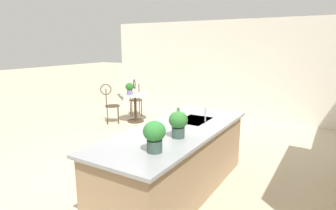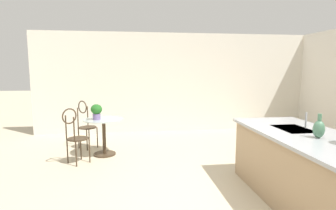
% 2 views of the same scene
% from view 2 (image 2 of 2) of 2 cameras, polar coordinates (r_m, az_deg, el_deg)
% --- Properties ---
extents(ground_plane, '(40.00, 40.00, 0.00)m').
position_cam_2_polar(ground_plane, '(3.74, 14.85, -20.05)').
color(ground_plane, beige).
extents(wall_left_window, '(0.12, 7.80, 2.70)m').
position_cam_2_polar(wall_left_window, '(7.43, 2.52, 4.75)').
color(wall_left_window, silver).
rests_on(wall_left_window, ground).
extents(kitchen_island, '(2.80, 1.06, 0.92)m').
position_cam_2_polar(kitchen_island, '(3.72, 29.47, -13.15)').
color(kitchen_island, tan).
rests_on(kitchen_island, ground).
extents(bistro_table, '(0.80, 0.80, 0.74)m').
position_cam_2_polar(bistro_table, '(5.54, -13.51, -5.88)').
color(bistro_table, '#3D2D1E').
rests_on(bistro_table, ground).
extents(chair_near_window, '(0.54, 0.54, 1.04)m').
position_cam_2_polar(chair_near_window, '(5.14, -19.28, -5.72)').
color(chair_near_window, '#3D2D1E').
rests_on(chair_near_window, ground).
extents(chair_by_island, '(0.54, 0.54, 1.04)m').
position_cam_2_polar(chair_by_island, '(6.14, -17.17, -3.50)').
color(chair_by_island, '#3D2D1E').
rests_on(chair_by_island, ground).
extents(sink_faucet, '(0.02, 0.02, 0.22)m').
position_cam_2_polar(sink_faucet, '(4.11, 27.39, -2.93)').
color(sink_faucet, '#B2B5BA').
rests_on(sink_faucet, kitchen_island).
extents(potted_plant_on_table, '(0.22, 0.22, 0.31)m').
position_cam_2_polar(potted_plant_on_table, '(5.41, -15.04, -1.22)').
color(potted_plant_on_table, '#7A669E').
rests_on(potted_plant_on_table, bistro_table).
extents(vase_on_counter, '(0.13, 0.13, 0.29)m').
position_cam_2_polar(vase_on_counter, '(3.60, 29.53, -4.44)').
color(vase_on_counter, '#4C7A5B').
rests_on(vase_on_counter, kitchen_island).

